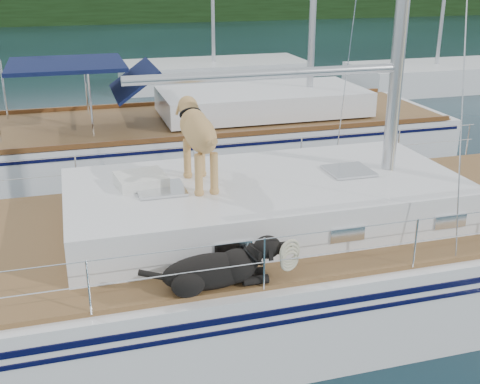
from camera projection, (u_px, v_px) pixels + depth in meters
name	position (u px, v px, depth m)	size (l,w,h in m)	color
ground	(210.00, 307.00, 8.38)	(120.00, 120.00, 0.00)	black
shore_bank	(80.00, 15.00, 49.67)	(92.00, 1.00, 1.20)	#595147
main_sailboat	(215.00, 263.00, 8.16)	(12.00, 3.80, 14.01)	white
neighbor_sailboat	(218.00, 138.00, 14.28)	(11.00, 3.50, 13.30)	white
bg_boat_center	(214.00, 74.00, 23.64)	(7.20, 3.00, 11.65)	white
bg_boat_east	(435.00, 77.00, 23.02)	(6.40, 3.00, 11.65)	white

